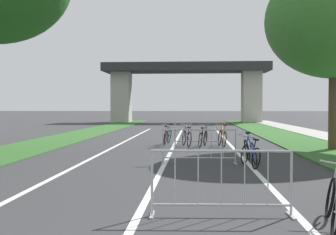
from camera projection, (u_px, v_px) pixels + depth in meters
grass_verge_left at (74, 136)px, 22.73m from camera, size 2.76×50.66×0.05m
grass_verge_right at (286, 137)px, 21.96m from camera, size 2.76×50.66×0.05m
sidewalk_path_right at (332, 137)px, 21.80m from camera, size 2.12×50.66×0.08m
lane_stripe_center at (172, 149)px, 16.29m from camera, size 0.14×29.31×0.01m
lane_stripe_right_lane at (234, 149)px, 16.13m from camera, size 0.14×29.31×0.01m
lane_stripe_left_lane at (111, 148)px, 16.45m from camera, size 0.14×29.31×0.01m
overpass_bridge at (186, 80)px, 43.31m from camera, size 17.77×4.37×6.37m
tree_right_cypress_far at (335, 20)px, 15.60m from camera, size 5.39×5.39×7.42m
crowd_barrier_nearest at (221, 184)px, 6.27m from camera, size 2.26×0.53×1.05m
crowd_barrier_second at (199, 147)px, 12.00m from camera, size 2.26×0.51×1.05m
crowd_barrier_third at (200, 134)px, 17.72m from camera, size 2.25×0.48×1.05m
bicycle_silver_0 at (334, 202)px, 5.69m from camera, size 0.72×1.62×0.91m
bicycle_orange_1 at (222, 138)px, 17.21m from camera, size 0.54×1.69×0.97m
bicycle_purple_2 at (187, 138)px, 17.38m from camera, size 0.56×1.64×0.96m
bicycle_white_3 at (250, 150)px, 12.26m from camera, size 0.48×1.72×0.97m
bicycle_black_4 at (203, 138)px, 17.17m from camera, size 0.66×1.72×0.93m
bicycle_teal_5 at (168, 136)px, 18.26m from camera, size 0.55×1.62×0.96m
bicycle_blue_6 at (250, 155)px, 11.41m from camera, size 0.44×1.56×0.88m
bicycle_red_7 at (165, 138)px, 17.28m from camera, size 0.47×1.61×0.92m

